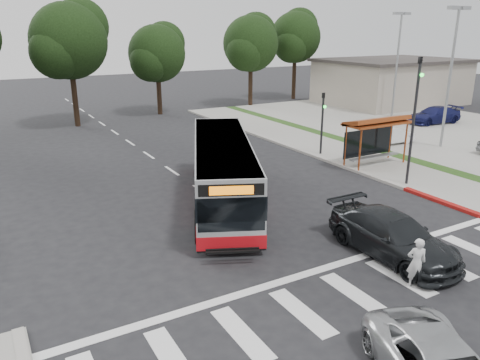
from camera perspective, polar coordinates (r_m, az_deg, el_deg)
ground at (r=18.69m, az=3.22°, el=-6.64°), size 140.00×140.00×0.00m
sidewalk_east at (r=31.07m, az=12.36°, el=3.20°), size 4.00×40.00×0.12m
curb_east at (r=29.80m, az=9.48°, el=2.77°), size 0.30×40.00×0.15m
curb_east_red at (r=23.31m, az=25.04°, el=-3.07°), size 0.32×6.00×0.15m
parking_lot at (r=41.10m, az=23.15°, el=5.72°), size 18.00×36.00×0.10m
commercial_building at (r=53.73m, az=17.92°, el=11.21°), size 14.00×10.00×4.40m
building_roof_cap at (r=53.54m, az=18.17°, el=13.70°), size 14.60×10.60×0.30m
crosswalk_ladder at (r=15.23m, az=13.73°, el=-13.28°), size 18.00×2.60×0.01m
bus_shelter at (r=28.40m, az=16.25°, el=6.27°), size 4.20×1.60×2.86m
traffic_signal_ne_tall at (r=24.88m, az=20.53°, el=7.85°), size 0.18×0.37×6.50m
traffic_signal_ne_short at (r=30.01m, az=10.03°, el=7.56°), size 0.18×0.37×4.00m
lot_light_front at (r=34.02m, az=24.47°, el=13.30°), size 1.90×0.35×9.01m
lot_light_mid at (r=45.00m, az=18.73°, el=14.72°), size 1.90×0.35×9.01m
tree_ne_a at (r=49.33m, az=1.35°, el=16.40°), size 6.16×5.74×9.30m
tree_ne_b at (r=54.86m, az=6.80°, el=17.00°), size 6.16×5.74×10.02m
tree_north_a at (r=40.96m, az=-20.07°, el=15.78°), size 6.60×6.15×10.17m
tree_north_b at (r=45.03m, az=-10.03°, el=15.06°), size 5.72×5.33×8.43m
transit_bus at (r=21.55m, az=-2.14°, el=0.94°), size 6.94×11.33×2.93m
pedestrian at (r=15.80m, az=20.71°, el=-9.40°), size 0.72×0.65×1.65m
dark_sedan at (r=17.59m, az=18.10°, el=-6.46°), size 2.21×5.30×1.53m
parked_car_1 at (r=34.23m, az=17.78°, el=5.23°), size 3.78×1.48×1.23m
parked_car_3 at (r=43.14m, az=22.61°, el=7.32°), size 4.96×2.42×1.39m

